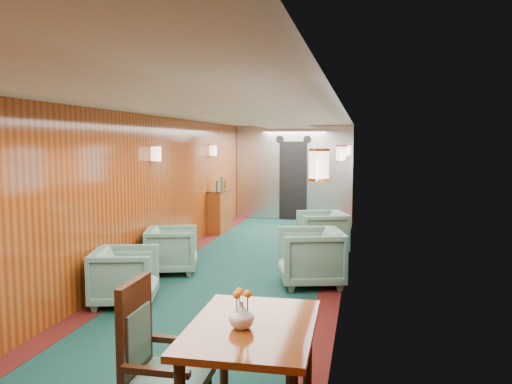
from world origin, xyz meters
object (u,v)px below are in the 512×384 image
at_px(armchair_left_near, 125,276).
at_px(armchair_left_far, 172,250).
at_px(armchair_right_near, 310,257).
at_px(side_chair, 154,359).
at_px(credenza, 220,210).
at_px(dining_table, 252,345).
at_px(armchair_right_far, 322,232).

bearing_deg(armchair_left_near, armchair_left_far, -15.37).
bearing_deg(armchair_right_near, side_chair, -23.92).
distance_m(credenza, armchair_left_far, 3.52).
bearing_deg(armchair_right_near, armchair_left_far, -111.63).
height_order(side_chair, armchair_left_near, side_chair).
relative_size(side_chair, armchair_left_near, 1.45).
distance_m(dining_table, side_chair, 0.63).
distance_m(side_chair, armchair_left_far, 4.45).
xyz_separation_m(side_chair, armchair_left_far, (-1.55, 4.16, -0.25)).
bearing_deg(armchair_left_far, armchair_right_far, -66.52).
height_order(dining_table, side_chair, side_chair).
relative_size(armchair_left_near, armchair_left_far, 1.00).
relative_size(armchair_left_near, armchair_right_far, 0.92).
bearing_deg(credenza, armchair_left_far, -85.75).
relative_size(armchair_left_near, armchair_right_near, 0.88).
bearing_deg(dining_table, armchair_left_near, 129.43).
relative_size(side_chair, credenza, 0.91).
bearing_deg(dining_table, armchair_right_far, 89.17).
height_order(side_chair, credenza, credenza).
bearing_deg(armchair_right_near, dining_table, -14.98).
distance_m(armchair_left_near, armchair_left_far, 1.53).
relative_size(dining_table, credenza, 0.93).
xyz_separation_m(armchair_right_near, armchair_right_far, (-0.01, 2.03, -0.02)).
relative_size(credenza, armchair_left_far, 1.59).
xyz_separation_m(credenza, armchair_right_far, (2.38, -1.71, -0.10)).
bearing_deg(dining_table, side_chair, -170.74).
bearing_deg(credenza, armchair_left_near, -87.03).
bearing_deg(dining_table, armchair_right_near, 89.19).
xyz_separation_m(dining_table, armchair_right_far, (-0.04, 5.84, -0.32)).
relative_size(dining_table, armchair_left_far, 1.48).
distance_m(dining_table, armchair_right_far, 5.85).
distance_m(dining_table, credenza, 7.94).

